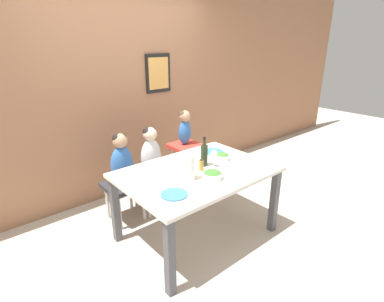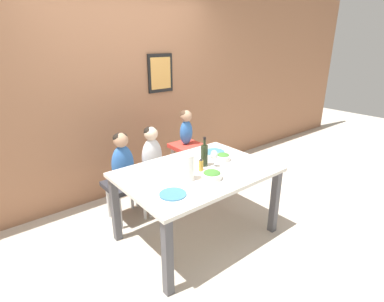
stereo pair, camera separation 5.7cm
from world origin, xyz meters
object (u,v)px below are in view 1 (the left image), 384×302
Objects in this scene: chair_right_highchair at (185,156)px; person_child_center at (151,150)px; person_baby_right at (185,125)px; dinner_plate_front_right at (240,168)px; wine_bottle at (204,155)px; salad_bowl_large at (212,175)px; salad_bowl_small at (222,156)px; dinner_plate_back_right at (214,152)px; person_child_left at (121,158)px; wine_glass_near at (214,155)px; chair_far_left at (124,189)px; dinner_plate_back_left at (149,170)px; dinner_plate_front_left at (174,194)px; paper_towel_roll at (189,167)px; chair_far_center at (152,179)px.

chair_right_highchair is 1.24× the size of person_child_center.
chair_right_highchair is 0.54m from person_child_center.
person_baby_right is 1.91× the size of dinner_plate_front_right.
wine_bottle is (-0.32, -0.70, -0.10)m from person_baby_right.
salad_bowl_large is 1.22× the size of salad_bowl_small.
dinner_plate_front_right is (-0.12, -0.49, 0.00)m from dinner_plate_back_right.
person_child_left is 1.00m from wine_glass_near.
chair_far_left is at bearing 128.24° from wine_bottle.
dinner_plate_back_left is (-0.82, -0.45, 0.19)m from chair_right_highchair.
salad_bowl_large reaches higher than dinner_plate_front_left.
salad_bowl_small is at bearing -112.23° from dinner_plate_back_right.
person_child_center reaches higher than paper_towel_roll.
person_child_center reaches higher than chair_far_center.
paper_towel_roll is 1.58× the size of salad_bowl_small.
wine_bottle is 0.57m from dinner_plate_back_left.
person_baby_right reaches higher than wine_bottle.
paper_towel_roll is at bearing -169.82° from wine_glass_near.
chair_far_center is at bearing 112.50° from dinner_plate_front_right.
wine_bottle reaches higher than chair_far_left.
paper_towel_roll is 1.08× the size of dinner_plate_front_right.
dinner_plate_front_right is (0.78, -0.99, -0.00)m from person_child_left.
dinner_plate_back_left reaches higher than chair_right_highchair.
dinner_plate_back_right is 1.00× the size of dinner_plate_front_right.
person_baby_right is (0.50, 0.00, 0.21)m from person_child_center.
dinner_plate_back_right is at bearing -2.48° from dinner_plate_back_left.
dinner_plate_front_right reaches higher than chair_far_center.
wine_bottle reaches higher than dinner_plate_back_left.
wine_bottle is 1.62× the size of salad_bowl_large.
salad_bowl_small reaches higher than dinner_plate_back_left.
wine_glass_near is 0.29m from salad_bowl_large.
person_child_center is 0.83m from wine_glass_near.
chair_right_highchair is at bearing 52.98° from paper_towel_roll.
chair_far_left is at bearing 87.32° from dinner_plate_front_left.
dinner_plate_back_right is (0.02, -0.49, -0.21)m from person_baby_right.
salad_bowl_small is at bearing -95.46° from chair_right_highchair.
salad_bowl_small is (0.25, -0.01, -0.08)m from wine_bottle.
chair_far_center is 2.96× the size of salad_bowl_small.
wine_bottle is (0.55, -0.70, 0.11)m from person_child_left.
salad_bowl_small is at bearing -41.71° from chair_far_left.
paper_towel_roll is at bearing -99.40° from person_child_center.
dinner_plate_back_left is at bearing 113.37° from paper_towel_roll.
wine_bottle is 1.71× the size of wine_glass_near.
wine_glass_near is (0.38, 0.07, 0.00)m from paper_towel_roll.
wine_glass_near is at bearing -134.19° from dinner_plate_back_right.
wine_glass_near is (-0.26, -0.79, -0.10)m from person_baby_right.
chair_far_left is 0.37m from chair_far_center.
chair_far_left is 1.13m from salad_bowl_large.
person_child_left is at bearing 96.89° from dinner_plate_back_left.
person_child_left is at bearing 87.32° from dinner_plate_front_left.
person_baby_right is at bearing 84.47° from dinner_plate_front_right.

